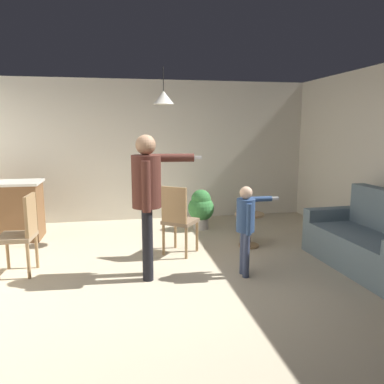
{
  "coord_description": "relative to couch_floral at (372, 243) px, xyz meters",
  "views": [
    {
      "loc": [
        -0.54,
        -4.26,
        1.81
      ],
      "look_at": [
        0.34,
        0.37,
        1.0
      ],
      "focal_mm": 35.44,
      "sensor_mm": 36.0,
      "label": 1
    }
  ],
  "objects": [
    {
      "name": "ground",
      "position": [
        -2.61,
        0.07,
        -0.33
      ],
      "size": [
        7.68,
        7.68,
        0.0
      ],
      "primitive_type": "plane",
      "color": "beige"
    },
    {
      "name": "wall_back",
      "position": [
        -2.61,
        3.27,
        1.02
      ],
      "size": [
        6.4,
        0.1,
        2.7
      ],
      "primitive_type": "cube",
      "color": "silver",
      "rests_on": "ground"
    },
    {
      "name": "couch_floral",
      "position": [
        0.0,
        0.0,
        0.0
      ],
      "size": [
        0.93,
        1.84,
        1.0
      ],
      "rotation": [
        0.0,
        0.0,
        1.62
      ],
      "color": "slate",
      "rests_on": "ground"
    },
    {
      "name": "kitchen_counter",
      "position": [
        -5.06,
        2.23,
        0.15
      ],
      "size": [
        1.26,
        0.66,
        0.95
      ],
      "color": "brown",
      "rests_on": "ground"
    },
    {
      "name": "side_table_by_couch",
      "position": [
        -1.26,
        1.15,
        -0.0
      ],
      "size": [
        0.44,
        0.44,
        0.52
      ],
      "color": "#99754C",
      "rests_on": "ground"
    },
    {
      "name": "person_adult",
      "position": [
        -2.85,
        0.23,
        0.74
      ],
      "size": [
        0.86,
        0.5,
        1.73
      ],
      "rotation": [
        0.0,
        0.0,
        -1.65
      ],
      "color": "black",
      "rests_on": "ground"
    },
    {
      "name": "person_child",
      "position": [
        -1.68,
        0.06,
        0.36
      ],
      "size": [
        0.58,
        0.32,
        1.11
      ],
      "rotation": [
        0.0,
        0.0,
        -1.57
      ],
      "color": "#384260",
      "rests_on": "ground"
    },
    {
      "name": "dining_chair_by_counter",
      "position": [
        -2.38,
        0.98,
        0.21
      ],
      "size": [
        0.59,
        0.59,
        1.0
      ],
      "rotation": [
        0.0,
        0.0,
        5.66
      ],
      "color": "#99754C",
      "rests_on": "ground"
    },
    {
      "name": "dining_chair_near_wall",
      "position": [
        -4.38,
        0.63,
        0.21
      ],
      "size": [
        0.45,
        0.45,
        1.0
      ],
      "rotation": [
        0.0,
        0.0,
        1.51
      ],
      "color": "#99754C",
      "rests_on": "ground"
    },
    {
      "name": "potted_plant_corner",
      "position": [
        -1.77,
        2.29,
        0.06
      ],
      "size": [
        0.47,
        0.47,
        0.71
      ],
      "color": "#B7B2AD",
      "rests_on": "ground"
    },
    {
      "name": "spare_remote_on_table",
      "position": [
        -1.28,
        1.19,
        0.21
      ],
      "size": [
        0.13,
        0.09,
        0.04
      ],
      "primitive_type": "cube",
      "rotation": [
        0.0,
        0.0,
        2.02
      ],
      "color": "white",
      "rests_on": "side_table_by_couch"
    },
    {
      "name": "ceiling_light_pendant",
      "position": [
        -2.49,
        1.67,
        1.92
      ],
      "size": [
        0.32,
        0.32,
        0.55
      ],
      "color": "silver"
    }
  ]
}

